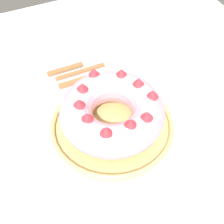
% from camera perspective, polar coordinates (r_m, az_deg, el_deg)
% --- Properties ---
extents(dining_table, '(1.17, 1.17, 0.74)m').
position_cam_1_polar(dining_table, '(0.81, -1.00, -6.61)').
color(dining_table, silver).
rests_on(dining_table, ground_plane).
extents(serving_dish, '(0.29, 0.29, 0.03)m').
position_cam_1_polar(serving_dish, '(0.73, 0.00, -2.54)').
color(serving_dish, tan).
rests_on(serving_dish, dining_table).
extents(bundt_cake, '(0.23, 0.23, 0.09)m').
position_cam_1_polar(bundt_cake, '(0.69, 0.01, 0.07)').
color(bundt_cake, '#E09EAD').
rests_on(bundt_cake, serving_dish).
extents(fork, '(0.02, 0.20, 0.01)m').
position_cam_1_polar(fork, '(0.88, -3.15, 8.15)').
color(fork, '#936038').
rests_on(fork, dining_table).
extents(serving_knife, '(0.02, 0.23, 0.01)m').
position_cam_1_polar(serving_knife, '(0.89, -5.66, 8.59)').
color(serving_knife, '#936038').
rests_on(serving_knife, dining_table).
extents(cake_knife, '(0.02, 0.18, 0.01)m').
position_cam_1_polar(cake_knife, '(0.85, -4.70, 6.14)').
color(cake_knife, '#936038').
rests_on(cake_knife, dining_table).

